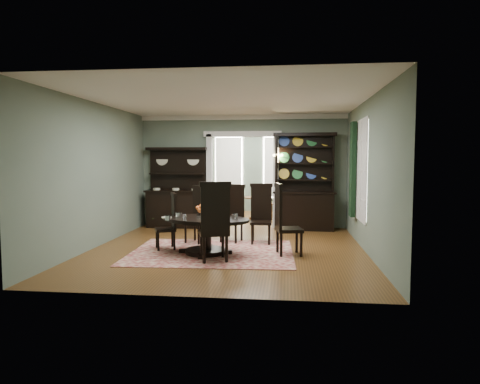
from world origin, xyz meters
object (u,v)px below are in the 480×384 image
object	(u,v)px
welsh_dresser	(304,195)
parlor_table	(256,205)
dining_table	(206,229)
sideboard	(177,199)

from	to	relation	value
welsh_dresser	parlor_table	bearing A→B (deg)	131.00
dining_table	sideboard	size ratio (longest dim) A/B	0.96
dining_table	welsh_dresser	bearing A→B (deg)	74.82
welsh_dresser	parlor_table	world-z (taller)	welsh_dresser
welsh_dresser	dining_table	bearing A→B (deg)	-119.05
sideboard	welsh_dresser	distance (m)	3.41
parlor_table	welsh_dresser	bearing A→B (deg)	-52.45
dining_table	parlor_table	distance (m)	5.01
welsh_dresser	parlor_table	distance (m)	2.35
dining_table	welsh_dresser	world-z (taller)	welsh_dresser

